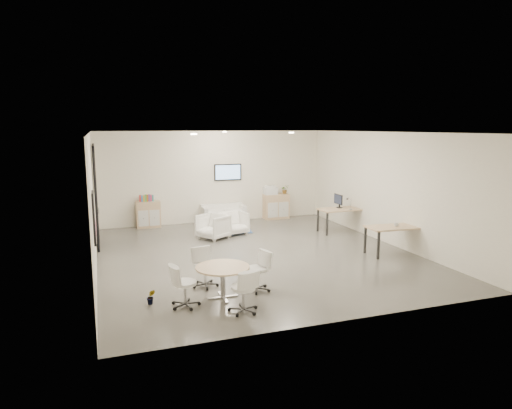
{
  "coord_description": "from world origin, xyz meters",
  "views": [
    {
      "loc": [
        -3.85,
        -11.07,
        3.34
      ],
      "look_at": [
        0.14,
        0.4,
        1.26
      ],
      "focal_mm": 32.0,
      "sensor_mm": 36.0,
      "label": 1
    }
  ],
  "objects_px": {
    "armchair_right": "(234,222)",
    "desk_front": "(394,229)",
    "sideboard_right": "(276,206)",
    "armchair_left": "(213,225)",
    "round_table": "(223,271)",
    "desk_rear": "(342,211)",
    "loveseat": "(223,214)",
    "sideboard_left": "(148,214)"
  },
  "relations": [
    {
      "from": "armchair_right",
      "to": "desk_front",
      "type": "bearing_deg",
      "value": -58.49
    },
    {
      "from": "sideboard_right",
      "to": "desk_front",
      "type": "height_order",
      "value": "sideboard_right"
    },
    {
      "from": "armchair_left",
      "to": "round_table",
      "type": "xyz_separation_m",
      "value": [
        -1.0,
        -4.8,
        0.15
      ]
    },
    {
      "from": "armchair_right",
      "to": "desk_rear",
      "type": "bearing_deg",
      "value": -25.71
    },
    {
      "from": "loveseat",
      "to": "desk_front",
      "type": "distance_m",
      "value": 6.21
    },
    {
      "from": "sideboard_right",
      "to": "desk_rear",
      "type": "bearing_deg",
      "value": -66.24
    },
    {
      "from": "sideboard_right",
      "to": "armchair_left",
      "type": "xyz_separation_m",
      "value": [
        -2.92,
        -2.21,
        -0.05
      ]
    },
    {
      "from": "armchair_left",
      "to": "armchair_right",
      "type": "relative_size",
      "value": 1.05
    },
    {
      "from": "sideboard_left",
      "to": "desk_front",
      "type": "distance_m",
      "value": 7.94
    },
    {
      "from": "armchair_right",
      "to": "desk_front",
      "type": "relative_size",
      "value": 0.53
    },
    {
      "from": "sideboard_right",
      "to": "armchair_right",
      "type": "height_order",
      "value": "sideboard_right"
    },
    {
      "from": "sideboard_right",
      "to": "armchair_left",
      "type": "height_order",
      "value": "sideboard_right"
    },
    {
      "from": "sideboard_left",
      "to": "armchair_left",
      "type": "height_order",
      "value": "sideboard_left"
    },
    {
      "from": "sideboard_left",
      "to": "desk_rear",
      "type": "height_order",
      "value": "sideboard_left"
    },
    {
      "from": "armchair_left",
      "to": "armchair_right",
      "type": "height_order",
      "value": "armchair_left"
    },
    {
      "from": "desk_rear",
      "to": "round_table",
      "type": "relative_size",
      "value": 1.39
    },
    {
      "from": "sideboard_left",
      "to": "round_table",
      "type": "distance_m",
      "value": 7.07
    },
    {
      "from": "round_table",
      "to": "armchair_right",
      "type": "bearing_deg",
      "value": 71.29
    },
    {
      "from": "sideboard_left",
      "to": "desk_front",
      "type": "height_order",
      "value": "sideboard_left"
    },
    {
      "from": "loveseat",
      "to": "desk_rear",
      "type": "xyz_separation_m",
      "value": [
        3.23,
        -2.56,
        0.38
      ]
    },
    {
      "from": "sideboard_left",
      "to": "armchair_right",
      "type": "bearing_deg",
      "value": -37.64
    },
    {
      "from": "loveseat",
      "to": "round_table",
      "type": "distance_m",
      "value": 7.14
    },
    {
      "from": "sideboard_left",
      "to": "desk_rear",
      "type": "relative_size",
      "value": 0.6
    },
    {
      "from": "armchair_left",
      "to": "sideboard_left",
      "type": "bearing_deg",
      "value": -176.32
    },
    {
      "from": "sideboard_right",
      "to": "round_table",
      "type": "bearing_deg",
      "value": -119.17
    },
    {
      "from": "armchair_right",
      "to": "sideboard_left",
      "type": "bearing_deg",
      "value": 130.58
    },
    {
      "from": "sideboard_left",
      "to": "desk_rear",
      "type": "distance_m",
      "value": 6.39
    },
    {
      "from": "loveseat",
      "to": "armchair_right",
      "type": "distance_m",
      "value": 1.73
    },
    {
      "from": "loveseat",
      "to": "armchair_right",
      "type": "xyz_separation_m",
      "value": [
        -0.12,
        -1.72,
        0.08
      ]
    },
    {
      "from": "round_table",
      "to": "loveseat",
      "type": "bearing_deg",
      "value": 74.78
    },
    {
      "from": "desk_rear",
      "to": "sideboard_left",
      "type": "bearing_deg",
      "value": 153.51
    },
    {
      "from": "desk_front",
      "to": "round_table",
      "type": "xyz_separation_m",
      "value": [
        -5.1,
        -1.6,
        -0.11
      ]
    },
    {
      "from": "armchair_left",
      "to": "round_table",
      "type": "height_order",
      "value": "armchair_left"
    },
    {
      "from": "sideboard_left",
      "to": "armchair_left",
      "type": "distance_m",
      "value": 2.79
    },
    {
      "from": "sideboard_left",
      "to": "armchair_right",
      "type": "relative_size",
      "value": 1.14
    },
    {
      "from": "sideboard_right",
      "to": "desk_rear",
      "type": "distance_m",
      "value": 2.95
    },
    {
      "from": "armchair_right",
      "to": "desk_rear",
      "type": "relative_size",
      "value": 0.52
    },
    {
      "from": "loveseat",
      "to": "round_table",
      "type": "bearing_deg",
      "value": -103.61
    },
    {
      "from": "sideboard_left",
      "to": "desk_rear",
      "type": "bearing_deg",
      "value": -25.07
    },
    {
      "from": "loveseat",
      "to": "desk_rear",
      "type": "relative_size",
      "value": 1.03
    },
    {
      "from": "sideboard_left",
      "to": "round_table",
      "type": "relative_size",
      "value": 0.83
    },
    {
      "from": "sideboard_right",
      "to": "desk_front",
      "type": "distance_m",
      "value": 5.55
    }
  ]
}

